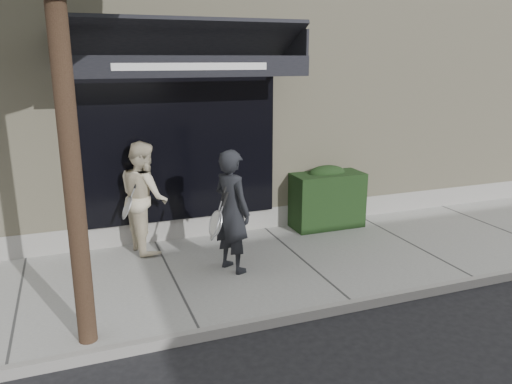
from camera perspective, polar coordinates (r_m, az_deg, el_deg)
name	(u,v)px	position (r m, az deg, el deg)	size (l,w,h in m)	color
ground	(300,265)	(7.90, 5.07, -8.30)	(80.00, 80.00, 0.00)	black
sidewalk	(300,261)	(7.88, 5.08, -7.90)	(20.00, 3.00, 0.12)	gray
curb	(353,305)	(6.64, 10.98, -12.60)	(20.00, 0.10, 0.14)	gray
building_facade	(210,75)	(11.91, -5.25, 13.14)	(14.30, 8.04, 5.64)	#B7AD8B
hedge	(326,197)	(9.21, 7.99, -0.62)	(1.30, 0.70, 1.14)	black
pedestrian_front	(232,211)	(7.11, -2.77, -2.22)	(0.76, 0.84, 1.79)	black
pedestrian_back	(144,197)	(8.07, -12.67, -0.53)	(0.82, 0.97, 1.77)	beige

